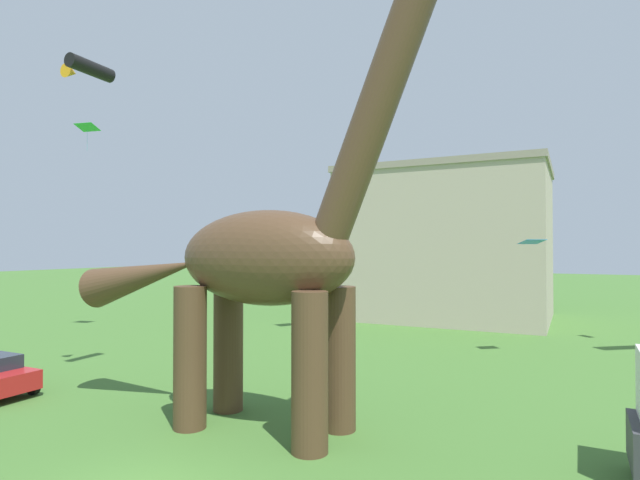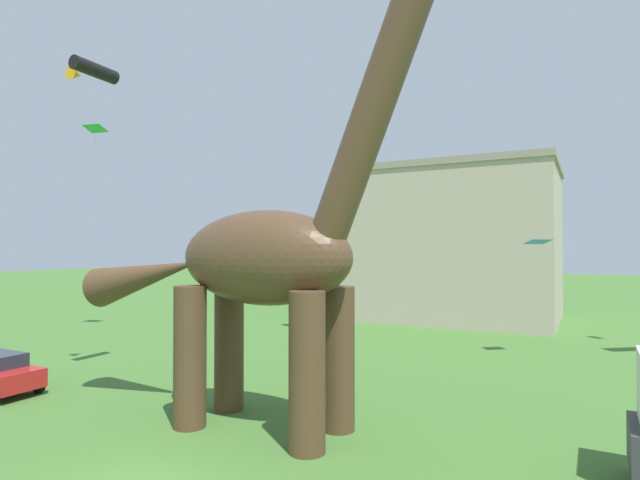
{
  "view_description": "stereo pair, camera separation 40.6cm",
  "coord_description": "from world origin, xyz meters",
  "px_view_note": "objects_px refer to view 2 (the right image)",
  "views": [
    {
      "loc": [
        8.94,
        -8.42,
        5.66
      ],
      "look_at": [
        1.15,
        7.06,
        5.97
      ],
      "focal_mm": 28.36,
      "sensor_mm": 36.0,
      "label": 1
    },
    {
      "loc": [
        9.3,
        -8.24,
        5.66
      ],
      "look_at": [
        1.15,
        7.06,
        5.97
      ],
      "focal_mm": 28.36,
      "sensor_mm": 36.0,
      "label": 2
    }
  ],
  "objects_px": {
    "kite_mid_center": "(95,129)",
    "kite_mid_right": "(303,271)",
    "kite_near_low": "(248,227)",
    "kite_near_high": "(91,71)",
    "kite_far_right": "(389,105)",
    "kite_drifting": "(538,242)",
    "dinosaur_sculpture": "(262,258)"
  },
  "relations": [
    {
      "from": "kite_mid_right",
      "to": "dinosaur_sculpture",
      "type": "bearing_deg",
      "value": -63.81
    },
    {
      "from": "kite_near_high",
      "to": "kite_mid_right",
      "type": "height_order",
      "value": "kite_near_high"
    },
    {
      "from": "kite_near_low",
      "to": "kite_near_high",
      "type": "bearing_deg",
      "value": -85.75
    },
    {
      "from": "kite_drifting",
      "to": "kite_far_right",
      "type": "height_order",
      "value": "kite_far_right"
    },
    {
      "from": "dinosaur_sculpture",
      "to": "kite_drifting",
      "type": "xyz_separation_m",
      "value": [
        6.9,
        14.87,
        0.65
      ]
    },
    {
      "from": "kite_near_low",
      "to": "kite_far_right",
      "type": "bearing_deg",
      "value": 26.16
    },
    {
      "from": "kite_mid_center",
      "to": "kite_mid_right",
      "type": "distance_m",
      "value": 16.82
    },
    {
      "from": "kite_drifting",
      "to": "dinosaur_sculpture",
      "type": "bearing_deg",
      "value": -114.89
    },
    {
      "from": "kite_near_low",
      "to": "kite_far_right",
      "type": "distance_m",
      "value": 11.68
    },
    {
      "from": "kite_near_high",
      "to": "kite_drifting",
      "type": "bearing_deg",
      "value": 42.48
    },
    {
      "from": "kite_drifting",
      "to": "kite_near_high",
      "type": "bearing_deg",
      "value": -137.52
    },
    {
      "from": "kite_near_low",
      "to": "kite_drifting",
      "type": "relative_size",
      "value": 1.08
    },
    {
      "from": "dinosaur_sculpture",
      "to": "kite_near_high",
      "type": "xyz_separation_m",
      "value": [
        -8.84,
        0.46,
        7.6
      ]
    },
    {
      "from": "kite_near_low",
      "to": "kite_mid_right",
      "type": "bearing_deg",
      "value": 78.87
    },
    {
      "from": "kite_near_high",
      "to": "kite_far_right",
      "type": "height_order",
      "value": "kite_far_right"
    },
    {
      "from": "kite_mid_center",
      "to": "kite_near_low",
      "type": "height_order",
      "value": "kite_mid_center"
    },
    {
      "from": "kite_mid_center",
      "to": "kite_drifting",
      "type": "xyz_separation_m",
      "value": [
        26.4,
        5.87,
        -7.57
      ]
    },
    {
      "from": "kite_mid_center",
      "to": "kite_drifting",
      "type": "distance_m",
      "value": 28.09
    },
    {
      "from": "kite_mid_right",
      "to": "kite_drifting",
      "type": "height_order",
      "value": "kite_drifting"
    },
    {
      "from": "kite_mid_center",
      "to": "kite_drifting",
      "type": "relative_size",
      "value": 1.18
    },
    {
      "from": "kite_near_high",
      "to": "kite_near_low",
      "type": "relative_size",
      "value": 1.31
    },
    {
      "from": "kite_far_right",
      "to": "dinosaur_sculpture",
      "type": "bearing_deg",
      "value": -83.79
    },
    {
      "from": "kite_mid_center",
      "to": "kite_near_high",
      "type": "relative_size",
      "value": 0.84
    },
    {
      "from": "kite_near_low",
      "to": "kite_mid_center",
      "type": "bearing_deg",
      "value": -159.69
    },
    {
      "from": "dinosaur_sculpture",
      "to": "kite_near_low",
      "type": "distance_m",
      "value": 16.03
    },
    {
      "from": "dinosaur_sculpture",
      "to": "kite_mid_right",
      "type": "distance_m",
      "value": 19.82
    },
    {
      "from": "dinosaur_sculpture",
      "to": "kite_drifting",
      "type": "distance_m",
      "value": 16.41
    },
    {
      "from": "kite_far_right",
      "to": "kite_near_high",
      "type": "bearing_deg",
      "value": -113.68
    },
    {
      "from": "dinosaur_sculpture",
      "to": "kite_mid_center",
      "type": "height_order",
      "value": "dinosaur_sculpture"
    },
    {
      "from": "kite_mid_center",
      "to": "kite_mid_right",
      "type": "xyz_separation_m",
      "value": [
        10.78,
        8.75,
        -9.5
      ]
    },
    {
      "from": "kite_near_low",
      "to": "kite_far_right",
      "type": "xyz_separation_m",
      "value": [
        7.94,
        3.9,
        7.63
      ]
    },
    {
      "from": "kite_mid_center",
      "to": "kite_near_high",
      "type": "distance_m",
      "value": 13.68
    }
  ]
}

